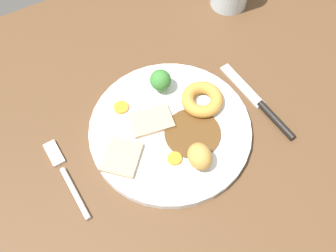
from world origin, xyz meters
The scene contains 12 objects.
dining_table centered at (0.00, 0.00, 1.80)cm, with size 120.00×84.00×3.60cm, color brown.
dinner_plate centered at (-0.41, 2.65, 4.30)cm, with size 26.95×26.95×1.40cm, color white.
gravy_pool centered at (2.72, 0.29, 5.15)cm, with size 9.29×9.29×0.30cm, color #563819.
meat_slice_main centered at (-2.20, 5.16, 5.40)cm, with size 6.87×4.74×0.80cm, color tan.
meat_slice_under centered at (-9.37, 1.48, 5.40)cm, with size 6.15×5.47×0.80cm, color tan.
yorkshire_pudding centered at (7.13, 4.40, 6.08)cm, with size 7.11×7.11×2.16cm, color #C68938.
roast_potato_left centered at (1.06, -4.93, 6.98)cm, with size 4.49×3.77×3.95cm, color #BC8C42.
carrot_coin_front centered at (-5.41, 10.05, 5.21)cm, with size 2.52×2.52×0.42cm, color orange.
carrot_coin_back centered at (-2.14, -2.68, 5.27)cm, with size 2.28×2.28×0.54cm, color orange.
broccoli_floret centered at (2.36, 10.40, 7.40)cm, with size 3.65×3.65×4.34cm.
fork centered at (-18.32, 3.21, 3.99)cm, with size 2.21×15.30×0.90cm.
knife centered at (16.39, -0.87, 4.05)cm, with size 3.28×18.55×1.20cm.
Camera 1 is at (-16.56, -27.00, 64.78)cm, focal length 44.58 mm.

